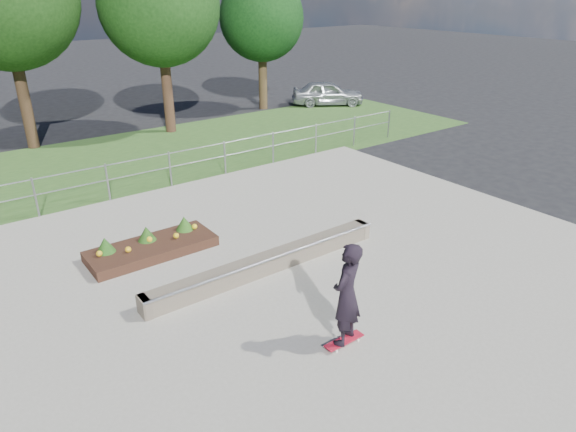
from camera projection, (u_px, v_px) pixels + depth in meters
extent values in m
plane|color=black|center=(322.00, 288.00, 11.05)|extent=(120.00, 120.00, 0.00)
cube|color=#305421|center=(131.00, 161.00, 19.09)|extent=(30.00, 8.00, 0.02)
cube|color=gray|center=(322.00, 286.00, 11.03)|extent=(15.00, 15.00, 0.06)
cylinder|color=gray|center=(36.00, 198.00, 14.11)|extent=(0.06, 0.06, 1.20)
cylinder|color=gray|center=(108.00, 183.00, 15.20)|extent=(0.06, 0.06, 1.20)
cylinder|color=gray|center=(170.00, 170.00, 16.29)|extent=(0.06, 0.06, 1.20)
cylinder|color=gray|center=(225.00, 159.00, 17.38)|extent=(0.06, 0.06, 1.20)
cylinder|color=gray|center=(273.00, 148.00, 18.47)|extent=(0.06, 0.06, 1.20)
cylinder|color=gray|center=(316.00, 139.00, 19.56)|extent=(0.06, 0.06, 1.20)
cylinder|color=gray|center=(354.00, 131.00, 20.65)|extent=(0.06, 0.06, 1.20)
cylinder|color=gray|center=(389.00, 124.00, 21.74)|extent=(0.06, 0.06, 1.20)
cylinder|color=#999BA1|center=(169.00, 153.00, 16.06)|extent=(20.00, 0.04, 0.04)
cylinder|color=gray|center=(170.00, 167.00, 16.25)|extent=(20.00, 0.04, 0.04)
cylinder|color=black|center=(26.00, 106.00, 19.97)|extent=(0.44, 0.44, 3.38)
cylinder|color=#351F15|center=(168.00, 96.00, 22.28)|extent=(0.44, 0.44, 3.15)
sphere|color=black|center=(159.00, 5.00, 20.78)|extent=(4.90, 4.90, 4.90)
cylinder|color=#372716|center=(263.00, 83.00, 26.75)|extent=(0.44, 0.44, 2.70)
sphere|color=black|center=(262.00, 18.00, 25.46)|extent=(4.20, 4.20, 4.20)
cube|color=brown|center=(268.00, 263.00, 11.51)|extent=(6.00, 0.40, 0.40)
cylinder|color=gray|center=(273.00, 258.00, 11.29)|extent=(6.00, 0.06, 0.06)
cube|color=brown|center=(145.00, 307.00, 9.93)|extent=(0.15, 0.42, 0.40)
cube|color=#675C4C|center=(361.00, 229.00, 13.10)|extent=(0.15, 0.42, 0.40)
cube|color=black|center=(152.00, 248.00, 12.30)|extent=(3.00, 1.20, 0.25)
sphere|color=gold|center=(99.00, 254.00, 11.63)|extent=(0.14, 0.14, 0.14)
sphere|color=yellow|center=(128.00, 249.00, 11.81)|extent=(0.14, 0.14, 0.14)
sphere|color=yellow|center=(149.00, 239.00, 12.29)|extent=(0.14, 0.14, 0.14)
sphere|color=yellow|center=(176.00, 236.00, 12.47)|extent=(0.14, 0.14, 0.14)
sphere|color=yellow|center=(195.00, 227.00, 12.94)|extent=(0.14, 0.14, 0.14)
cone|color=#1B4614|center=(105.00, 245.00, 11.81)|extent=(0.44, 0.44, 0.36)
cone|color=#1E4614|center=(146.00, 233.00, 12.36)|extent=(0.44, 0.44, 0.36)
cone|color=#224F16|center=(184.00, 223.00, 12.90)|extent=(0.44, 0.44, 0.36)
cylinder|color=silver|center=(337.00, 351.00, 9.00)|extent=(0.05, 0.03, 0.05)
cylinder|color=white|center=(330.00, 346.00, 9.13)|extent=(0.05, 0.03, 0.05)
cylinder|color=white|center=(358.00, 340.00, 9.28)|extent=(0.05, 0.03, 0.05)
cylinder|color=silver|center=(351.00, 335.00, 9.41)|extent=(0.05, 0.03, 0.05)
cylinder|color=#9E9EA3|center=(333.00, 347.00, 9.05)|extent=(0.02, 0.18, 0.02)
cylinder|color=#A3A3A9|center=(355.00, 336.00, 9.33)|extent=(0.02, 0.18, 0.02)
cube|color=#AB1529|center=(344.00, 341.00, 9.18)|extent=(0.80, 0.21, 0.02)
imported|color=black|center=(347.00, 294.00, 8.79)|extent=(0.83, 0.70, 1.93)
imported|color=#A0A5A9|center=(328.00, 93.00, 27.81)|extent=(4.07, 3.37, 1.31)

